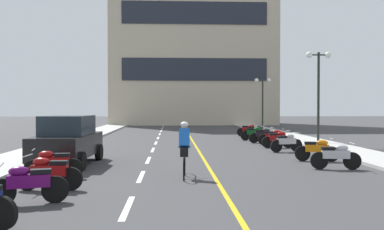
{
  "coord_description": "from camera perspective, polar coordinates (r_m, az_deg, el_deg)",
  "views": [
    {
      "loc": [
        -1.05,
        -2.99,
        2.15
      ],
      "look_at": [
        -0.01,
        18.74,
        1.72
      ],
      "focal_mm": 39.5,
      "sensor_mm": 36.0,
      "label": 1
    }
  ],
  "objects": [
    {
      "name": "lane_dash_2",
      "position": [
        13.2,
        -6.9,
        -8.24
      ],
      "size": [
        0.14,
        2.2,
        0.01
      ],
      "primitive_type": "cube",
      "color": "silver",
      "rests_on": "ground"
    },
    {
      "name": "parked_car_near",
      "position": [
        16.26,
        -16.42,
        -3.27
      ],
      "size": [
        2.06,
        4.27,
        1.82
      ],
      "color": "black",
      "rests_on": "ground"
    },
    {
      "name": "centre_line_yellow",
      "position": [
        27.11,
        0.02,
        -3.41
      ],
      "size": [
        0.12,
        66.0,
        0.01
      ],
      "primitive_type": "cube",
      "color": "gold",
      "rests_on": "ground"
    },
    {
      "name": "lane_dash_6",
      "position": [
        29.09,
        -4.61,
        -3.11
      ],
      "size": [
        0.14,
        2.2,
        0.01
      ],
      "primitive_type": "cube",
      "color": "silver",
      "rests_on": "ground"
    },
    {
      "name": "curb_left",
      "position": [
        27.76,
        -15.56,
        -3.23
      ],
      "size": [
        2.4,
        72.0,
        0.12
      ],
      "primitive_type": "cube",
      "color": "#A8A8A3",
      "rests_on": "ground"
    },
    {
      "name": "lane_dash_11",
      "position": [
        49.05,
        -3.85,
        -1.38
      ],
      "size": [
        0.14,
        2.2,
        0.01
      ],
      "primitive_type": "cube",
      "color": "silver",
      "rests_on": "ground"
    },
    {
      "name": "motorcycle_8",
      "position": [
        22.49,
        11.54,
        -3.17
      ],
      "size": [
        1.7,
        0.6,
        0.92
      ],
      "color": "black",
      "rests_on": "ground"
    },
    {
      "name": "lane_dash_10",
      "position": [
        45.05,
        -3.95,
        -1.61
      ],
      "size": [
        0.14,
        2.2,
        0.01
      ],
      "primitive_type": "cube",
      "color": "silver",
      "rests_on": "ground"
    },
    {
      "name": "motorcycle_10",
      "position": [
        25.35,
        9.59,
        -2.68
      ],
      "size": [
        1.7,
        0.6,
        0.92
      ],
      "color": "black",
      "rests_on": "ground"
    },
    {
      "name": "ground_plane",
      "position": [
        24.11,
        -0.23,
        -3.99
      ],
      "size": [
        140.0,
        140.0,
        0.0
      ],
      "primitive_type": "plane",
      "color": "#38383A"
    },
    {
      "name": "street_lamp_mid",
      "position": [
        25.15,
        16.72,
        5.05
      ],
      "size": [
        1.46,
        0.36,
        5.16
      ],
      "color": "black",
      "rests_on": "curb_right"
    },
    {
      "name": "office_building",
      "position": [
        52.9,
        0.13,
        10.4
      ],
      "size": [
        19.65,
        8.42,
        21.35
      ],
      "color": "#BCAD93",
      "rests_on": "ground"
    },
    {
      "name": "curb_right",
      "position": [
        28.3,
        14.24,
        -3.14
      ],
      "size": [
        2.4,
        72.0,
        0.12
      ],
      "primitive_type": "cube",
      "color": "#A8A8A3",
      "rests_on": "ground"
    },
    {
      "name": "motorcycle_4",
      "position": [
        13.19,
        -18.26,
        -6.23
      ],
      "size": [
        1.69,
        0.62,
        0.92
      ],
      "color": "black",
      "rests_on": "ground"
    },
    {
      "name": "motorcycle_7",
      "position": [
        20.56,
        12.67,
        -3.58
      ],
      "size": [
        1.66,
        0.74,
        0.92
      ],
      "color": "black",
      "rests_on": "ground"
    },
    {
      "name": "lane_dash_9",
      "position": [
        41.06,
        -4.07,
        -1.87
      ],
      "size": [
        0.14,
        2.2,
        0.01
      ],
      "primitive_type": "cube",
      "color": "silver",
      "rests_on": "ground"
    },
    {
      "name": "lane_dash_5",
      "position": [
        25.1,
        -4.91,
        -3.78
      ],
      "size": [
        0.14,
        2.2,
        0.01
      ],
      "primitive_type": "cube",
      "color": "silver",
      "rests_on": "ground"
    },
    {
      "name": "lane_dash_3",
      "position": [
        17.15,
        -5.92,
        -6.07
      ],
      "size": [
        0.14,
        2.2,
        0.01
      ],
      "primitive_type": "cube",
      "color": "silver",
      "rests_on": "ground"
    },
    {
      "name": "motorcycle_12",
      "position": [
        29.13,
        8.6,
        -2.19
      ],
      "size": [
        1.67,
        0.71,
        0.92
      ],
      "color": "black",
      "rests_on": "ground"
    },
    {
      "name": "motorcycle_6",
      "position": [
        17.33,
        16.56,
        -4.47
      ],
      "size": [
        1.69,
        0.63,
        0.92
      ],
      "color": "black",
      "rests_on": "ground"
    },
    {
      "name": "lane_dash_8",
      "position": [
        37.07,
        -4.21,
        -2.2
      ],
      "size": [
        0.14,
        2.2,
        0.01
      ],
      "primitive_type": "cube",
      "color": "silver",
      "rests_on": "ground"
    },
    {
      "name": "street_lamp_far",
      "position": [
        38.19,
        9.52,
        3.15
      ],
      "size": [
        1.46,
        0.36,
        4.56
      ],
      "color": "black",
      "rests_on": "curb_right"
    },
    {
      "name": "motorcycle_13",
      "position": [
        30.83,
        7.68,
        -2.0
      ],
      "size": [
        1.66,
        0.73,
        0.92
      ],
      "color": "black",
      "rests_on": "ground"
    },
    {
      "name": "lane_dash_7",
      "position": [
        33.08,
        -4.39,
        -2.6
      ],
      "size": [
        0.14,
        2.2,
        0.01
      ],
      "primitive_type": "cube",
      "color": "silver",
      "rests_on": "ground"
    },
    {
      "name": "lane_dash_1",
      "position": [
        9.29,
        -8.72,
        -12.24
      ],
      "size": [
        0.14,
        2.2,
        0.01
      ],
      "primitive_type": "cube",
      "color": "silver",
      "rests_on": "ground"
    },
    {
      "name": "motorcycle_9",
      "position": [
        24.03,
        10.96,
        -2.9
      ],
      "size": [
        1.7,
        0.6,
        0.92
      ],
      "color": "black",
      "rests_on": "ground"
    },
    {
      "name": "lane_dash_4",
      "position": [
        21.12,
        -5.32,
        -4.71
      ],
      "size": [
        0.14,
        2.2,
        0.01
      ],
      "primitive_type": "cube",
      "color": "silver",
      "rests_on": "ground"
    },
    {
      "name": "motorcycle_3",
      "position": [
        11.49,
        -18.77,
        -7.33
      ],
      "size": [
        1.7,
        0.6,
        0.92
      ],
      "color": "black",
      "rests_on": "ground"
    },
    {
      "name": "motorcycle_2",
      "position": [
        10.04,
        -21.24,
        -8.57
      ],
      "size": [
        1.67,
        0.7,
        0.92
      ],
      "color": "black",
      "rests_on": "ground"
    },
    {
      "name": "motorcycle_5",
      "position": [
        15.31,
        18.88,
        -5.22
      ],
      "size": [
        1.7,
        0.6,
        0.92
      ],
      "color": "black",
      "rests_on": "ground"
    },
    {
      "name": "cyclist_rider",
      "position": [
        12.89,
        -1.05,
        -4.5
      ],
      "size": [
        0.42,
        1.77,
        1.71
      ],
      "color": "black",
      "rests_on": "ground"
    },
    {
      "name": "motorcycle_11",
      "position": [
        27.15,
        8.4,
        -2.43
      ],
      "size": [
        1.7,
        0.6,
        0.92
      ],
      "color": "black",
      "rests_on": "ground"
    }
  ]
}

